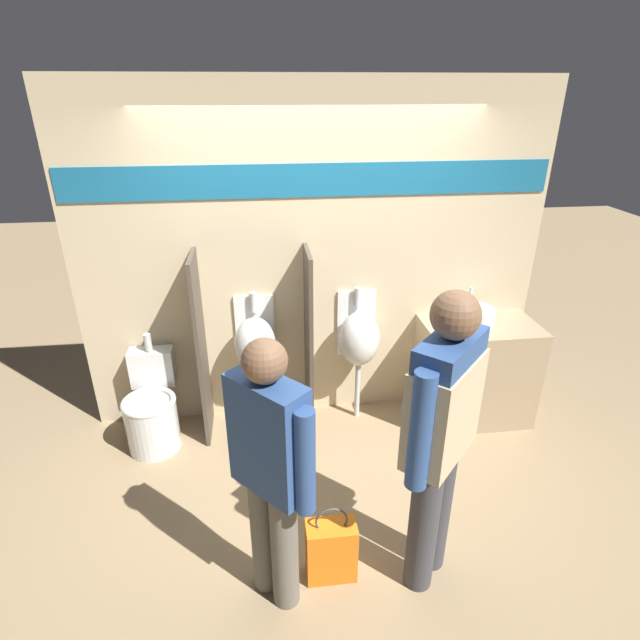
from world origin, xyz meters
name	(u,v)px	position (x,y,z in m)	size (l,w,h in m)	color
ground_plane	(323,448)	(0.00, 0.00, 0.00)	(16.00, 16.00, 0.00)	#997F5B
display_wall	(313,261)	(0.00, 0.60, 1.36)	(3.68, 0.07, 2.70)	beige
sink_counter	(475,371)	(1.33, 0.29, 0.44)	(0.92, 0.55, 0.87)	tan
sink_basin	(474,316)	(1.28, 0.35, 0.93)	(0.34, 0.34, 0.26)	silver
cell_phone	(454,332)	(1.05, 0.18, 0.88)	(0.07, 0.14, 0.01)	#B7B7BC
divider_near_counter	(202,350)	(-0.90, 0.35, 0.76)	(0.03, 0.43, 1.53)	#4C4238
divider_mid	(309,343)	(-0.07, 0.35, 0.76)	(0.03, 0.43, 1.53)	#4C4238
urinal_near_counter	(256,344)	(-0.49, 0.42, 0.75)	(0.33, 0.33, 1.15)	silver
urinal_far	(359,338)	(0.35, 0.42, 0.75)	(0.33, 0.33, 1.15)	silver
toilet	(152,412)	(-1.32, 0.25, 0.29)	(0.41, 0.58, 0.87)	silver
person_in_vest	(441,428)	(0.45, -1.17, 1.04)	(0.49, 0.50, 1.79)	#3D3D42
person_with_lanyard	(270,469)	(-0.42, -1.19, 0.89)	(0.42, 0.44, 1.61)	#666056
shopping_bag	(331,550)	(-0.10, -1.13, 0.20)	(0.29, 0.16, 0.52)	orange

